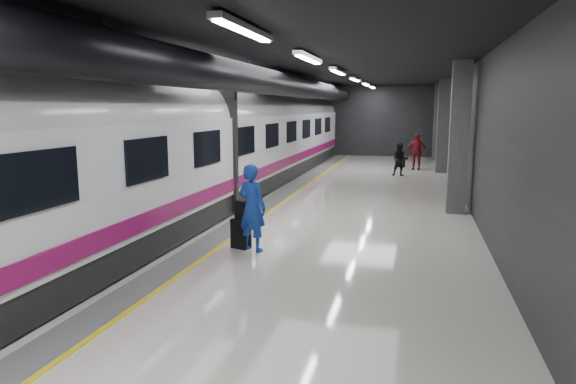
# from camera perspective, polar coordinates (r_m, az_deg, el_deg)

# --- Properties ---
(ground) EXTENTS (40.00, 40.00, 0.00)m
(ground) POSITION_cam_1_polar(r_m,az_deg,el_deg) (14.80, 0.72, -2.93)
(ground) COLOR silver
(ground) RESTS_ON ground
(platform_hall) EXTENTS (10.02, 40.02, 4.51)m
(platform_hall) POSITION_cam_1_polar(r_m,az_deg,el_deg) (15.45, 0.53, 10.80)
(platform_hall) COLOR black
(platform_hall) RESTS_ON ground
(train) EXTENTS (3.05, 38.00, 4.05)m
(train) POSITION_cam_1_polar(r_m,az_deg,el_deg) (15.56, -11.03, 5.21)
(train) COLOR black
(train) RESTS_ON ground
(traveler_main) EXTENTS (0.83, 0.69, 1.95)m
(traveler_main) POSITION_cam_1_polar(r_m,az_deg,el_deg) (11.34, -4.02, -1.74)
(traveler_main) COLOR blue
(traveler_main) RESTS_ON ground
(suitcase_main) EXTENTS (0.47, 0.39, 0.67)m
(suitcase_main) POSITION_cam_1_polar(r_m,az_deg,el_deg) (11.69, -5.26, -4.63)
(suitcase_main) COLOR black
(suitcase_main) RESTS_ON ground
(shoulder_bag) EXTENTS (0.36, 0.29, 0.42)m
(shoulder_bag) POSITION_cam_1_polar(r_m,az_deg,el_deg) (11.58, -5.12, -1.99)
(shoulder_bag) COLOR black
(shoulder_bag) RESTS_ON suitcase_main
(traveler_far_a) EXTENTS (0.77, 0.61, 1.53)m
(traveler_far_a) POSITION_cam_1_polar(r_m,az_deg,el_deg) (24.31, 12.35, 3.54)
(traveler_far_a) COLOR black
(traveler_far_a) RESTS_ON ground
(traveler_far_b) EXTENTS (1.12, 0.56, 1.85)m
(traveler_far_b) POSITION_cam_1_polar(r_m,az_deg,el_deg) (27.00, 14.08, 4.37)
(traveler_far_b) COLOR maroon
(traveler_far_b) RESTS_ON ground
(suitcase_far) EXTENTS (0.39, 0.33, 0.49)m
(suitcase_far) POSITION_cam_1_polar(r_m,az_deg,el_deg) (27.98, 12.50, 3.20)
(suitcase_far) COLOR black
(suitcase_far) RESTS_ON ground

